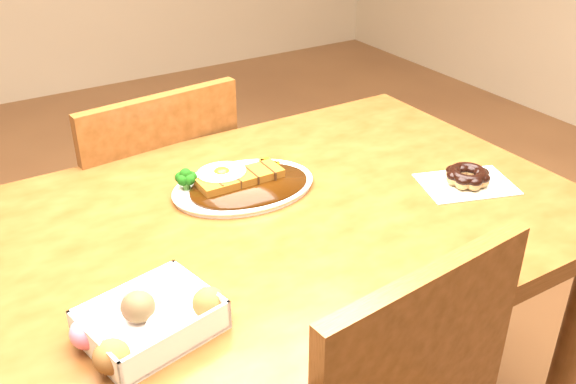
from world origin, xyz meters
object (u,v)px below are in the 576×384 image
table (274,257)px  pon_de_ring (467,177)px  chair_far (150,221)px  katsu_curry_plate (241,183)px  donut_box (148,321)px

table → pon_de_ring: 0.43m
chair_far → katsu_curry_plate: bearing=93.1°
table → donut_box: bearing=-148.8°
table → pon_de_ring: bearing=-15.0°
table → katsu_curry_plate: size_ratio=3.92×
donut_box → pon_de_ring: bearing=7.0°
chair_far → donut_box: 0.83m
table → chair_far: chair_far is taller
chair_far → donut_box: (-0.25, -0.73, 0.30)m
table → katsu_curry_plate: (-0.01, 0.12, 0.11)m
table → donut_box: 0.40m
pon_de_ring → donut_box: bearing=-173.0°
katsu_curry_plate → table: bearing=-86.6°
chair_far → katsu_curry_plate: chair_far is taller
chair_far → pon_de_ring: 0.85m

